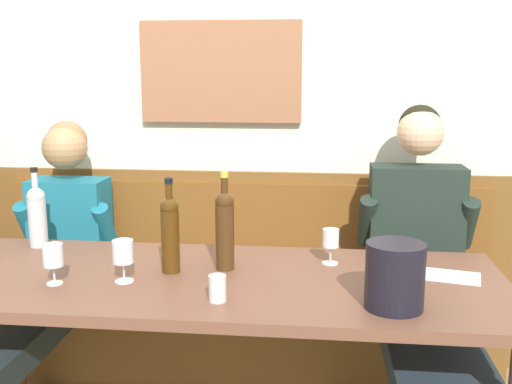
# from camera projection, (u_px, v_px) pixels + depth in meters

# --- Properties ---
(room_wall_back) EXTENTS (6.80, 0.12, 2.80)m
(room_wall_back) POSITION_uv_depth(u_px,v_px,m) (247.00, 90.00, 3.01)
(room_wall_back) COLOR silver
(room_wall_back) RESTS_ON ground
(wood_wainscot_panel) EXTENTS (6.80, 0.03, 0.99)m
(wood_wainscot_panel) POSITION_uv_depth(u_px,v_px,m) (246.00, 265.00, 3.14)
(wood_wainscot_panel) COLOR brown
(wood_wainscot_panel) RESTS_ON ground
(wall_bench) EXTENTS (2.42, 0.42, 0.94)m
(wall_bench) POSITION_uv_depth(u_px,v_px,m) (241.00, 320.00, 2.97)
(wall_bench) COLOR brown
(wall_bench) RESTS_ON ground
(dining_table) EXTENTS (2.12, 0.81, 0.75)m
(dining_table) POSITION_uv_depth(u_px,v_px,m) (216.00, 298.00, 2.22)
(dining_table) COLOR brown
(dining_table) RESTS_ON ground
(person_right_seat) EXTENTS (0.47, 1.27, 1.26)m
(person_right_seat) POSITION_uv_depth(u_px,v_px,m) (40.00, 271.00, 2.64)
(person_right_seat) COLOR #352B31
(person_right_seat) RESTS_ON ground
(person_left_seat) EXTENTS (0.52, 1.27, 1.35)m
(person_left_seat) POSITION_uv_depth(u_px,v_px,m) (426.00, 281.00, 2.46)
(person_left_seat) COLOR #32363D
(person_left_seat) RESTS_ON ground
(ice_bucket) EXTENTS (0.19, 0.19, 0.21)m
(ice_bucket) POSITION_uv_depth(u_px,v_px,m) (395.00, 276.00, 1.89)
(ice_bucket) COLOR black
(ice_bucket) RESTS_ON dining_table
(wine_bottle_amber_mid) EXTENTS (0.07, 0.07, 0.36)m
(wine_bottle_amber_mid) POSITION_uv_depth(u_px,v_px,m) (170.00, 232.00, 2.22)
(wine_bottle_amber_mid) COLOR #462A0B
(wine_bottle_amber_mid) RESTS_ON dining_table
(wine_bottle_clear_water) EXTENTS (0.08, 0.08, 0.34)m
(wine_bottle_clear_water) POSITION_uv_depth(u_px,v_px,m) (37.00, 214.00, 2.56)
(wine_bottle_clear_water) COLOR silver
(wine_bottle_clear_water) RESTS_ON dining_table
(wine_bottle_green_tall) EXTENTS (0.07, 0.07, 0.37)m
(wine_bottle_green_tall) POSITION_uv_depth(u_px,v_px,m) (225.00, 227.00, 2.26)
(wine_bottle_green_tall) COLOR #442912
(wine_bottle_green_tall) RESTS_ON dining_table
(wine_glass_center_front) EXTENTS (0.08, 0.08, 0.15)m
(wine_glass_center_front) POSITION_uv_depth(u_px,v_px,m) (123.00, 254.00, 2.13)
(wine_glass_center_front) COLOR silver
(wine_glass_center_front) RESTS_ON dining_table
(wine_glass_mid_left) EXTENTS (0.07, 0.07, 0.15)m
(wine_glass_mid_left) POSITION_uv_depth(u_px,v_px,m) (53.00, 257.00, 2.11)
(wine_glass_mid_left) COLOR silver
(wine_glass_mid_left) RESTS_ON dining_table
(wine_glass_left_end) EXTENTS (0.06, 0.06, 0.14)m
(wine_glass_left_end) POSITION_uv_depth(u_px,v_px,m) (331.00, 239.00, 2.33)
(wine_glass_left_end) COLOR silver
(wine_glass_left_end) RESTS_ON dining_table
(water_tumbler_right) EXTENTS (0.06, 0.06, 0.09)m
(water_tumbler_right) POSITION_uv_depth(u_px,v_px,m) (217.00, 288.00, 1.96)
(water_tumbler_right) COLOR silver
(water_tumbler_right) RESTS_ON dining_table
(tasting_sheet_left_guest) EXTENTS (0.24, 0.20, 0.00)m
(tasting_sheet_left_guest) POSITION_uv_depth(u_px,v_px,m) (450.00, 276.00, 2.20)
(tasting_sheet_left_guest) COLOR white
(tasting_sheet_left_guest) RESTS_ON dining_table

